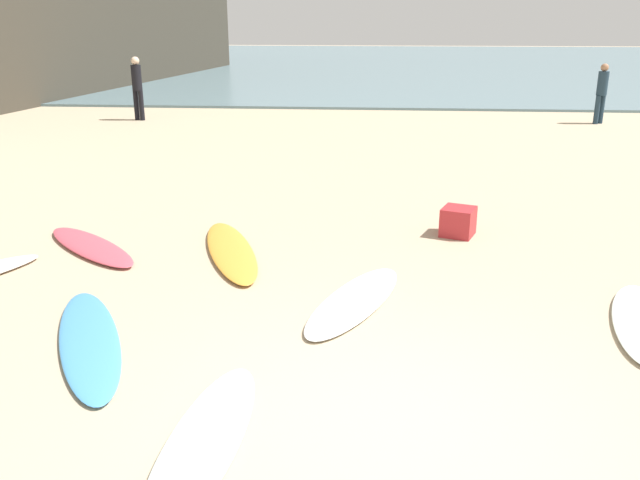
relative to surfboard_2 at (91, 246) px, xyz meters
The scene contains 10 objects.
ground_plane 5.40m from the surfboard_2, 44.14° to the right, with size 120.00×120.00×0.00m, color tan.
ocean_water 33.80m from the surfboard_2, 83.41° to the left, with size 120.00×40.00×0.08m, color slate.
surfboard_2 is the anchor object (origin of this frame).
surfboard_3 2.82m from the surfboard_2, 67.98° to the right, with size 0.54×2.44×0.07m, color #4896D4.
surfboard_4 1.89m from the surfboard_2, ahead, with size 0.55×2.47×0.09m, color gold.
surfboard_6 3.83m from the surfboard_2, 22.73° to the right, with size 0.59×2.10×0.07m, color white.
surfboard_8 4.78m from the surfboard_2, 58.17° to the right, with size 0.54×2.09×0.06m, color silver.
beachgoer_near 11.45m from the surfboard_2, 105.50° to the left, with size 0.37×0.37×1.78m.
beachgoer_mid 15.12m from the surfboard_2, 48.67° to the left, with size 0.39×0.39×1.64m.
beach_cooler 5.01m from the surfboard_2, 11.29° to the left, with size 0.44×0.43×0.40m, color #B2282D.
Camera 1 is at (-0.19, -4.39, 2.99)m, focal length 37.87 mm.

